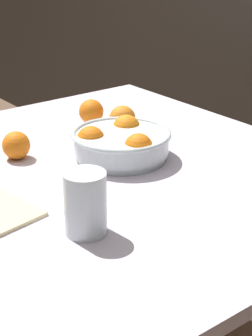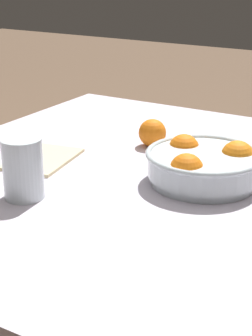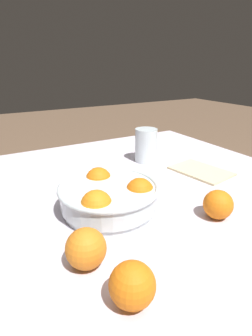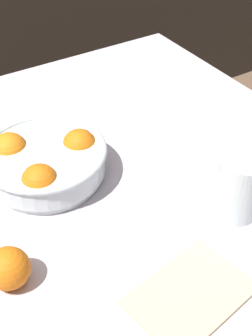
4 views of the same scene
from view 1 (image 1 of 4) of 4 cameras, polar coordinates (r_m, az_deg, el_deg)
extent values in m
cube|color=silver|center=(1.36, -3.46, -0.98)|extent=(1.16, 1.14, 0.03)
cylinder|color=brown|center=(2.17, 0.05, -1.57)|extent=(0.05, 0.05, 0.68)
cylinder|color=silver|center=(1.43, -0.48, 1.34)|extent=(0.23, 0.23, 0.02)
cylinder|color=silver|center=(1.42, -0.49, 2.56)|extent=(0.24, 0.24, 0.05)
torus|color=silver|center=(1.41, -0.49, 3.49)|extent=(0.25, 0.25, 0.01)
sphere|color=orange|center=(1.36, 1.28, 2.05)|extent=(0.07, 0.07, 0.07)
sphere|color=orange|center=(1.49, 0.05, 4.04)|extent=(0.07, 0.07, 0.07)
sphere|color=orange|center=(1.41, -3.60, 2.85)|extent=(0.07, 0.07, 0.07)
cylinder|color=#F4A314|center=(1.08, -4.12, -4.63)|extent=(0.07, 0.07, 0.08)
cylinder|color=silver|center=(1.07, -4.15, -3.60)|extent=(0.08, 0.08, 0.13)
sphere|color=orange|center=(1.68, -3.55, 5.74)|extent=(0.07, 0.07, 0.07)
sphere|color=orange|center=(1.61, -0.37, 5.03)|extent=(0.08, 0.08, 0.08)
sphere|color=orange|center=(1.45, -11.10, 2.28)|extent=(0.07, 0.07, 0.07)
camera|label=2|loc=(1.24, 53.49, 10.71)|focal=60.00mm
camera|label=3|loc=(1.92, -4.30, 17.49)|focal=28.00mm
camera|label=4|loc=(1.31, -36.90, 23.03)|focal=50.00mm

